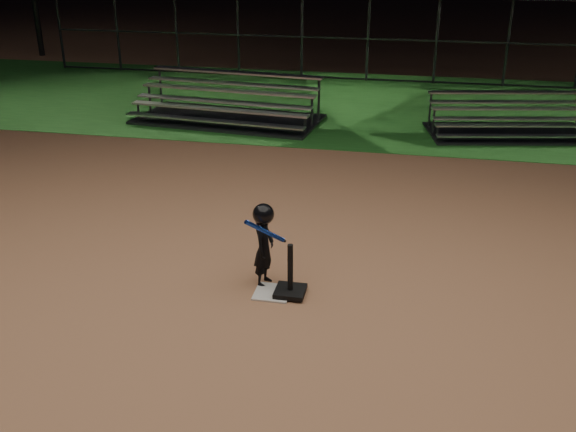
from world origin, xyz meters
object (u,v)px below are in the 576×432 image
(batting_tee, at_px, (290,285))
(bleacher_right, at_px, (509,127))
(bleacher_left, at_px, (228,112))
(child_batter, at_px, (264,242))
(home_plate, at_px, (272,293))

(batting_tee, distance_m, bleacher_right, 8.59)
(batting_tee, relative_size, bleacher_right, 0.18)
(bleacher_right, bearing_deg, bleacher_left, 170.09)
(bleacher_right, bearing_deg, batting_tee, -124.66)
(bleacher_right, bearing_deg, child_batter, -127.62)
(bleacher_left, bearing_deg, bleacher_right, 7.20)
(batting_tee, height_order, child_batter, child_batter)
(home_plate, bearing_deg, bleacher_left, 110.17)
(batting_tee, height_order, bleacher_left, bleacher_left)
(home_plate, distance_m, bleacher_right, 8.70)
(home_plate, bearing_deg, bleacher_right, 65.02)
(batting_tee, height_order, bleacher_right, bleacher_right)
(bleacher_left, height_order, bleacher_right, bleacher_left)
(batting_tee, relative_size, child_batter, 0.61)
(child_batter, bearing_deg, bleacher_left, 28.46)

